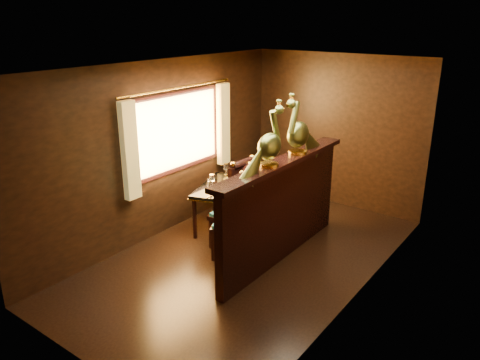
# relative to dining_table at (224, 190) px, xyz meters

# --- Properties ---
(ground) EXTENTS (5.00, 5.00, 0.00)m
(ground) POSITION_rel_dining_table_xyz_m (0.87, -0.61, -0.60)
(ground) COLOR black
(ground) RESTS_ON ground
(room_shell) EXTENTS (3.04, 5.04, 2.52)m
(room_shell) POSITION_rel_dining_table_xyz_m (0.79, -0.59, 0.98)
(room_shell) COLOR black
(room_shell) RESTS_ON ground
(partition) EXTENTS (0.26, 2.70, 1.36)m
(partition) POSITION_rel_dining_table_xyz_m (1.20, -0.31, 0.11)
(partition) COLOR black
(partition) RESTS_ON ground
(dining_table) EXTENTS (1.01, 1.29, 0.87)m
(dining_table) POSITION_rel_dining_table_xyz_m (0.00, 0.00, 0.00)
(dining_table) COLOR black
(dining_table) RESTS_ON ground
(chair_left) EXTENTS (0.60, 0.62, 1.28)m
(chair_left) POSITION_rel_dining_table_xyz_m (0.75, -0.62, 0.07)
(chair_left) COLOR black
(chair_left) RESTS_ON ground
(chair_right) EXTENTS (0.50, 0.53, 1.33)m
(chair_right) POSITION_rel_dining_table_xyz_m (0.62, -0.47, 0.09)
(chair_right) COLOR black
(chair_right) RESTS_ON ground
(peacock_left) EXTENTS (0.24, 0.65, 0.77)m
(peacock_left) POSITION_rel_dining_table_xyz_m (1.20, -0.64, 1.14)
(peacock_left) COLOR #164431
(peacock_left) RESTS_ON partition
(peacock_right) EXTENTS (0.25, 0.68, 0.81)m
(peacock_right) POSITION_rel_dining_table_xyz_m (1.20, 0.03, 1.16)
(peacock_right) COLOR #164431
(peacock_right) RESTS_ON partition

